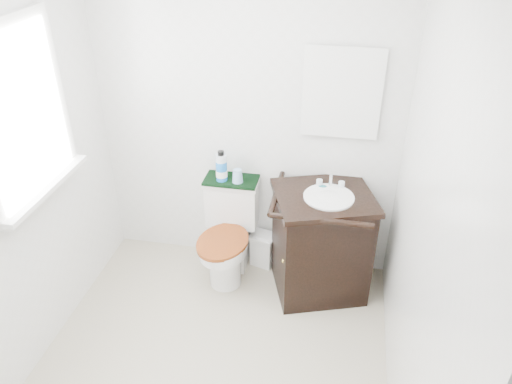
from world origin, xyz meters
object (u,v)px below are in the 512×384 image
(trash_bin, at_px, (263,249))
(toilet, at_px, (229,236))
(cup, at_px, (237,176))
(vanity, at_px, (321,241))
(mouthwash_bottle, at_px, (221,167))

(trash_bin, bearing_deg, toilet, -152.01)
(cup, bearing_deg, vanity, -13.44)
(vanity, height_order, mouthwash_bottle, mouthwash_bottle)
(mouthwash_bottle, xyz_separation_m, cup, (0.12, -0.01, -0.06))
(trash_bin, relative_size, cup, 2.81)
(vanity, relative_size, cup, 9.22)
(trash_bin, xyz_separation_m, cup, (-0.19, -0.04, 0.67))
(trash_bin, bearing_deg, mouthwash_bottle, -173.27)
(mouthwash_bottle, bearing_deg, trash_bin, 6.73)
(toilet, height_order, vanity, vanity)
(mouthwash_bottle, bearing_deg, cup, -2.99)
(trash_bin, distance_m, cup, 0.70)
(trash_bin, xyz_separation_m, mouthwash_bottle, (-0.31, -0.04, 0.73))
(vanity, height_order, trash_bin, vanity)
(toilet, height_order, trash_bin, toilet)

